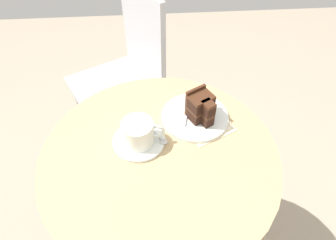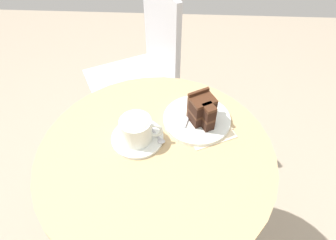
% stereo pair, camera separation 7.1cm
% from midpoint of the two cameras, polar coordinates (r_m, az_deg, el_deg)
% --- Properties ---
extents(cafe_table, '(0.64, 0.64, 0.74)m').
position_cam_midpoint_polar(cafe_table, '(0.92, 0.14, -11.48)').
color(cafe_table, tan).
rests_on(cafe_table, ground).
extents(saucer, '(0.14, 0.14, 0.01)m').
position_cam_midpoint_polar(saucer, '(0.83, -3.41, -3.53)').
color(saucer, silver).
rests_on(saucer, cafe_table).
extents(coffee_cup, '(0.12, 0.09, 0.07)m').
position_cam_midpoint_polar(coffee_cup, '(0.80, -3.46, -1.92)').
color(coffee_cup, silver).
rests_on(coffee_cup, saucer).
extents(teaspoon, '(0.07, 0.09, 0.00)m').
position_cam_midpoint_polar(teaspoon, '(0.83, 0.17, -2.93)').
color(teaspoon, '#B7B7BC').
rests_on(teaspoon, saucer).
extents(cake_plate, '(0.20, 0.20, 0.01)m').
position_cam_midpoint_polar(cake_plate, '(0.88, 7.80, 0.03)').
color(cake_plate, silver).
rests_on(cake_plate, cafe_table).
extents(cake_slice, '(0.08, 0.09, 0.09)m').
position_cam_midpoint_polar(cake_slice, '(0.84, 8.98, 1.78)').
color(cake_slice, black).
rests_on(cake_slice, cake_plate).
extents(fork, '(0.05, 0.13, 0.00)m').
position_cam_midpoint_polar(fork, '(0.90, 6.68, 2.16)').
color(fork, '#B7B7BC').
rests_on(fork, cake_plate).
extents(napkin, '(0.17, 0.18, 0.00)m').
position_cam_midpoint_polar(napkin, '(0.87, 9.48, -1.16)').
color(napkin, beige).
rests_on(napkin, cafe_table).
extents(cafe_chair, '(0.51, 0.51, 0.89)m').
position_cam_midpoint_polar(cafe_chair, '(1.47, -3.01, 10.52)').
color(cafe_chair, '#BCBCC1').
rests_on(cafe_chair, ground).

